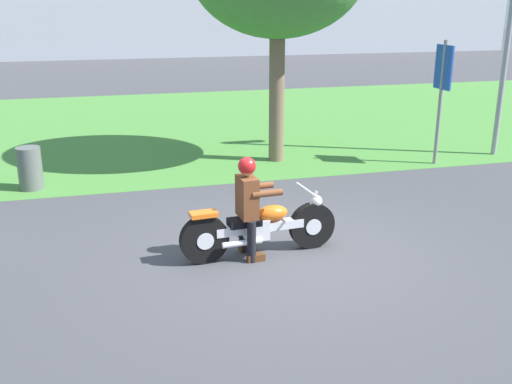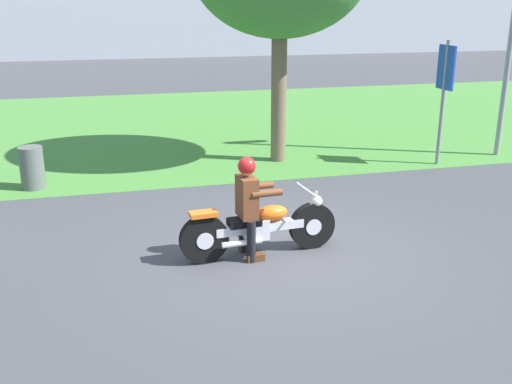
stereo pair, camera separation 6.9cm
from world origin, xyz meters
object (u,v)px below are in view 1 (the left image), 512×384
at_px(trash_can, 30,168).
at_px(sign_banner, 442,83).
at_px(motorcycle_lead, 260,228).
at_px(rider_lead, 248,200).

xyz_separation_m(trash_can, sign_banner, (8.25, -0.32, 1.32)).
height_order(motorcycle_lead, rider_lead, rider_lead).
relative_size(motorcycle_lead, trash_can, 2.80).
height_order(rider_lead, sign_banner, sign_banner).
bearing_deg(motorcycle_lead, rider_lead, 179.20).
bearing_deg(sign_banner, motorcycle_lead, -143.20).
relative_size(rider_lead, sign_banner, 0.54).
bearing_deg(sign_banner, rider_lead, -144.04).
xyz_separation_m(motorcycle_lead, trash_can, (-3.33, 3.99, -0.00)).
xyz_separation_m(motorcycle_lead, sign_banner, (4.92, 3.68, 1.32)).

